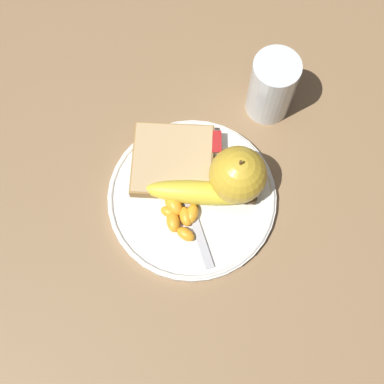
# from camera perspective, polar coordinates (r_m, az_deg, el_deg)

# --- Properties ---
(ground_plane) EXTENTS (3.00, 3.00, 0.00)m
(ground_plane) POSITION_cam_1_polar(r_m,az_deg,el_deg) (0.77, 0.00, -0.77)
(ground_plane) COLOR olive
(plate) EXTENTS (0.24, 0.24, 0.01)m
(plate) POSITION_cam_1_polar(r_m,az_deg,el_deg) (0.76, 0.00, -0.58)
(plate) COLOR silver
(plate) RESTS_ON ground_plane
(juice_glass) EXTENTS (0.07, 0.07, 0.11)m
(juice_glass) POSITION_cam_1_polar(r_m,az_deg,el_deg) (0.79, 8.50, 10.89)
(juice_glass) COLOR silver
(juice_glass) RESTS_ON ground_plane
(apple) EXTENTS (0.08, 0.08, 0.09)m
(apple) POSITION_cam_1_polar(r_m,az_deg,el_deg) (0.73, 4.92, 1.84)
(apple) COLOR gold
(apple) RESTS_ON plate
(banana) EXTENTS (0.16, 0.05, 0.03)m
(banana) POSITION_cam_1_polar(r_m,az_deg,el_deg) (0.74, 0.97, -0.25)
(banana) COLOR yellow
(banana) RESTS_ON plate
(bread_slice) EXTENTS (0.12, 0.12, 0.02)m
(bread_slice) POSITION_cam_1_polar(r_m,az_deg,el_deg) (0.77, -2.07, 3.33)
(bread_slice) COLOR olive
(bread_slice) RESTS_ON plate
(fork) EXTENTS (0.07, 0.17, 0.00)m
(fork) POSITION_cam_1_polar(r_m,az_deg,el_deg) (0.76, -0.44, -1.00)
(fork) COLOR #B2B2B7
(fork) RESTS_ON plate
(jam_packet) EXTENTS (0.04, 0.03, 0.02)m
(jam_packet) POSITION_cam_1_polar(r_m,az_deg,el_deg) (0.78, 1.61, 5.11)
(jam_packet) COLOR silver
(jam_packet) RESTS_ON plate
(orange_segment_0) EXTENTS (0.02, 0.03, 0.02)m
(orange_segment_0) POSITION_cam_1_polar(r_m,az_deg,el_deg) (0.74, -0.67, -2.63)
(orange_segment_0) COLOR orange
(orange_segment_0) RESTS_ON plate
(orange_segment_1) EXTENTS (0.02, 0.03, 0.02)m
(orange_segment_1) POSITION_cam_1_polar(r_m,az_deg,el_deg) (0.74, 0.34, -2.33)
(orange_segment_1) COLOR orange
(orange_segment_1) RESTS_ON plate
(orange_segment_2) EXTENTS (0.02, 0.03, 0.02)m
(orange_segment_2) POSITION_cam_1_polar(r_m,az_deg,el_deg) (0.74, -2.03, -3.18)
(orange_segment_2) COLOR orange
(orange_segment_2) RESTS_ON plate
(orange_segment_3) EXTENTS (0.03, 0.02, 0.01)m
(orange_segment_3) POSITION_cam_1_polar(r_m,az_deg,el_deg) (0.75, -2.44, -2.16)
(orange_segment_3) COLOR orange
(orange_segment_3) RESTS_ON plate
(orange_segment_4) EXTENTS (0.03, 0.03, 0.02)m
(orange_segment_4) POSITION_cam_1_polar(r_m,az_deg,el_deg) (0.74, -0.68, -4.52)
(orange_segment_4) COLOR orange
(orange_segment_4) RESTS_ON plate
(orange_segment_5) EXTENTS (0.04, 0.04, 0.02)m
(orange_segment_5) POSITION_cam_1_polar(r_m,az_deg,el_deg) (0.75, -1.97, -1.34)
(orange_segment_5) COLOR orange
(orange_segment_5) RESTS_ON plate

